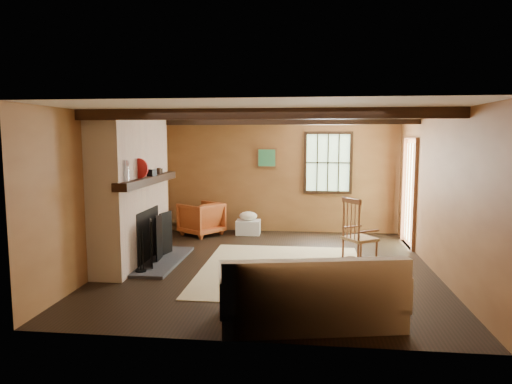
# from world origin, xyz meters

# --- Properties ---
(ground) EXTENTS (5.50, 5.50, 0.00)m
(ground) POSITION_xyz_m (0.00, 0.00, 0.00)
(ground) COLOR black
(ground) RESTS_ON ground
(room_envelope) EXTENTS (5.02, 5.52, 2.44)m
(room_envelope) POSITION_xyz_m (0.22, 0.26, 1.63)
(room_envelope) COLOR #905C33
(room_envelope) RESTS_ON ground
(fireplace) EXTENTS (1.02, 2.30, 2.40)m
(fireplace) POSITION_xyz_m (-2.23, -0.00, 1.10)
(fireplace) COLOR #9E5D3D
(fireplace) RESTS_ON ground
(rug) EXTENTS (2.50, 3.00, 0.01)m
(rug) POSITION_xyz_m (0.20, -0.20, 0.00)
(rug) COLOR #C9BF86
(rug) RESTS_ON ground
(rocking_chair) EXTENTS (0.88, 0.78, 1.09)m
(rocking_chair) POSITION_xyz_m (1.39, 0.24, 0.46)
(rocking_chair) COLOR tan
(rocking_chair) RESTS_ON ground
(sofa) EXTENTS (2.11, 1.24, 0.80)m
(sofa) POSITION_xyz_m (0.62, -2.21, 0.29)
(sofa) COLOR beige
(sofa) RESTS_ON ground
(firewood_pile) EXTENTS (0.64, 0.12, 0.23)m
(firewood_pile) POSITION_xyz_m (-2.10, 2.53, 0.12)
(firewood_pile) COLOR brown
(firewood_pile) RESTS_ON ground
(laundry_basket) EXTENTS (0.51, 0.39, 0.30)m
(laundry_basket) POSITION_xyz_m (-0.66, 2.34, 0.15)
(laundry_basket) COLOR white
(laundry_basket) RESTS_ON ground
(basket_pillow) EXTENTS (0.39, 0.32, 0.19)m
(basket_pillow) POSITION_xyz_m (-0.66, 2.34, 0.39)
(basket_pillow) COLOR beige
(basket_pillow) RESTS_ON laundry_basket
(armchair) EXTENTS (1.05, 1.04, 0.69)m
(armchair) POSITION_xyz_m (-1.63, 2.16, 0.35)
(armchair) COLOR #BF6026
(armchair) RESTS_ON ground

